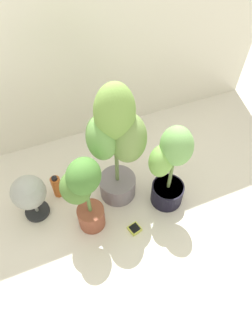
% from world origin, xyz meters
% --- Properties ---
extents(ground_plane, '(8.00, 8.00, 0.00)m').
position_xyz_m(ground_plane, '(0.00, 0.00, 0.00)').
color(ground_plane, silver).
rests_on(ground_plane, ground).
extents(mylar_back_wall, '(3.20, 0.01, 2.00)m').
position_xyz_m(mylar_back_wall, '(0.00, 0.86, 1.00)').
color(mylar_back_wall, silver).
rests_on(mylar_back_wall, ground).
extents(potted_plant_front_right, '(0.34, 0.28, 0.75)m').
position_xyz_m(potted_plant_front_right, '(0.26, -0.09, 0.39)').
color(potted_plant_front_right, black).
rests_on(potted_plant_front_right, ground).
extents(potted_plant_center, '(0.44, 0.35, 1.01)m').
position_xyz_m(potted_plant_center, '(-0.04, 0.10, 0.57)').
color(potted_plant_center, slate).
rests_on(potted_plant_center, ground).
extents(potted_plant_front_left, '(0.34, 0.30, 0.69)m').
position_xyz_m(potted_plant_front_left, '(-0.33, -0.07, 0.41)').
color(potted_plant_front_left, brown).
rests_on(potted_plant_front_left, ground).
extents(hygrometer_box, '(0.10, 0.10, 0.03)m').
position_xyz_m(hygrometer_box, '(-0.05, -0.24, 0.01)').
color(hygrometer_box, '#CAD34A').
rests_on(hygrometer_box, ground).
extents(floor_fan, '(0.33, 0.33, 0.39)m').
position_xyz_m(floor_fan, '(-0.67, 0.17, 0.25)').
color(floor_fan, '#212427').
rests_on(floor_fan, ground).
extents(nutrient_bottle, '(0.07, 0.07, 0.21)m').
position_xyz_m(nutrient_bottle, '(-0.48, 0.27, 0.10)').
color(nutrient_bottle, '#B95B23').
rests_on(nutrient_bottle, ground).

